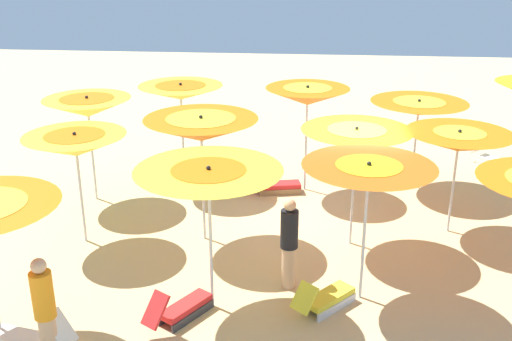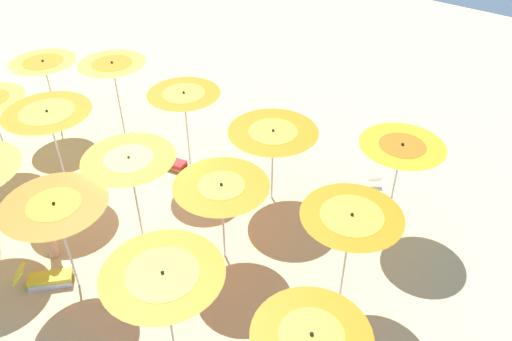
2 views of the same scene
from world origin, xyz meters
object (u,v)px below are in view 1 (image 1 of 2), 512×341
Objects in this scene: beach_umbrella_2 at (368,177)px; beach_umbrella_7 at (356,139)px; lounger_1 at (492,159)px; beachgoer_1 at (45,311)px; beachgoer_0 at (289,242)px; beach_umbrella_5 at (75,145)px; beach_umbrella_1 at (209,180)px; beach_umbrella_13 at (419,108)px; lounger_4 at (325,298)px; beach_umbrella_6 at (201,129)px; lounger_0 at (181,308)px; lounger_2 at (218,182)px; beach_umbrella_10 at (88,107)px; beach_umbrella_11 at (181,92)px; lounger_5 at (275,185)px; beach_umbrella_8 at (459,142)px; lounger_3 at (31,339)px; beach_umbrella_12 at (307,96)px.

beach_umbrella_2 is 1.01× the size of beach_umbrella_7.
beachgoer_1 is at bearing -81.67° from lounger_1.
beachgoer_1 is (-3.23, -2.34, 0.02)m from beachgoer_0.
beach_umbrella_5 is 2.05× the size of lounger_1.
beach_umbrella_13 is (3.98, 5.52, -0.27)m from beach_umbrella_1.
beachgoer_1 is (0.85, -3.67, -1.13)m from beach_umbrella_5.
beach_umbrella_7 is at bearing 4.14° from beach_umbrella_5.
beachgoer_0 is at bearing 169.54° from beach_umbrella_2.
beach_umbrella_1 is at bearing 165.57° from beachgoer_0.
beach_umbrella_2 is 2.07m from lounger_4.
beach_umbrella_6 is 2.24× the size of lounger_4.
lounger_0 is at bearing -134.36° from beach_umbrella_7.
lounger_1 is 0.86× the size of lounger_2.
beach_umbrella_11 is at bearing 29.84° from beach_umbrella_10.
lounger_5 is (-5.55, -2.29, -0.00)m from lounger_1.
beach_umbrella_10 is at bearing 98.56° from beachgoer_0.
lounger_5 is at bearing 55.38° from beachgoer_1.
beach_umbrella_1 reaches higher than lounger_5.
lounger_2 is at bearing 35.26° from lounger_0.
lounger_1 is at bearing 59.77° from beach_umbrella_2.
beach_umbrella_8 reaches higher than lounger_5.
lounger_2 is 6.71m from beachgoer_1.
lounger_4 reaches higher than lounger_5.
beach_umbrella_11 reaches higher than lounger_5.
beachgoer_0 is at bearing 86.62° from lounger_4.
lounger_4 is at bearing 2.58° from beach_umbrella_1.
beach_umbrella_5 is (-5.28, 1.55, -0.15)m from beach_umbrella_2.
beach_umbrella_6 reaches higher than lounger_3.
beach_umbrella_2 is 5.51m from beach_umbrella_5.
beach_umbrella_10 is 1.77× the size of lounger_5.
lounger_0 is (0.11, -2.78, -2.07)m from beach_umbrella_6.
beach_umbrella_6 reaches higher than lounger_2.
beach_umbrella_11 reaches higher than lounger_2.
beachgoer_0 is (-5.07, -6.40, 0.65)m from lounger_1.
lounger_1 is (9.64, 3.02, -1.98)m from beach_umbrella_10.
lounger_1 is (1.89, 3.96, -1.73)m from beach_umbrella_8.
beach_umbrella_11 is (-0.98, 2.79, 0.02)m from beach_umbrella_6.
beach_umbrella_12 reaches higher than beach_umbrella_13.
beach_umbrella_5 is 1.64× the size of lounger_5.
lounger_4 reaches higher than lounger_1.
beach_umbrella_2 reaches higher than lounger_2.
lounger_3 reaches higher than lounger_4.
beach_umbrella_2 reaches higher than beach_umbrella_5.
lounger_4 is (4.69, -1.96, -1.80)m from beach_umbrella_5.
lounger_5 is (4.08, 0.73, -1.98)m from beach_umbrella_10.
beach_umbrella_1 is 0.96× the size of beach_umbrella_12.
lounger_5 is at bearing 20.40° from lounger_0.
lounger_4 is at bearing -22.62° from beach_umbrella_5.
lounger_0 reaches higher than lounger_2.
beach_umbrella_1 is at bearing -73.65° from beach_umbrella_11.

